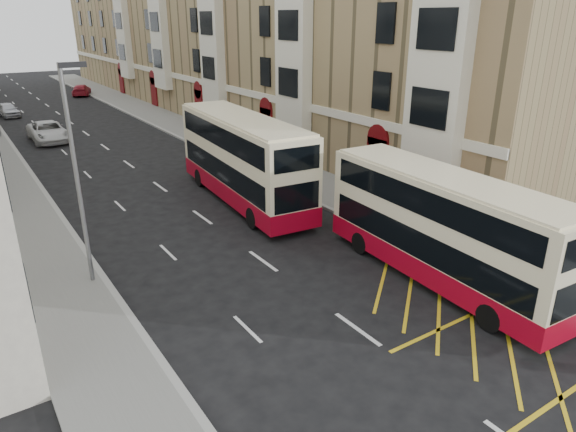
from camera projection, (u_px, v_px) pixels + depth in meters
ground at (456, 400)px, 13.67m from camera, size 200.00×200.00×0.00m
pavement_right at (220, 143)px, 41.04m from camera, size 4.00×120.00×0.15m
pavement_left at (4, 173)px, 33.05m from camera, size 3.00×120.00×0.15m
kerb_right at (197, 146)px, 40.01m from camera, size 0.25×120.00×0.15m
kerb_left at (29, 170)px, 33.82m from camera, size 0.25×120.00×0.15m
road_markings at (73, 124)px, 48.58m from camera, size 10.00×110.00×0.01m
terrace_right at (210, 37)px, 53.80m from camera, size 10.75×79.00×15.25m
guard_railing at (447, 243)px, 21.04m from camera, size 0.06×6.56×1.01m
street_lamp_near at (77, 166)px, 18.02m from camera, size 0.93×0.18×8.00m
double_decker_front at (442, 228)px, 19.16m from camera, size 3.05×10.71×4.22m
double_decker_rear at (243, 159)px, 27.44m from camera, size 3.69×11.92×4.68m
pedestrian_far at (463, 246)px, 20.48m from camera, size 1.03×0.52×1.69m
white_van at (48, 132)px, 41.58m from camera, size 2.67×5.69×1.58m
car_silver at (8, 110)px, 51.77m from camera, size 2.12×4.25×1.39m
car_red at (81, 90)px, 65.55m from camera, size 3.42×5.15×1.38m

